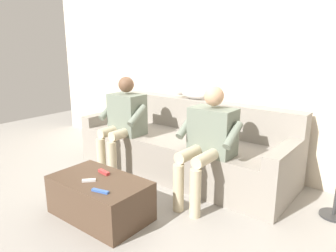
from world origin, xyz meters
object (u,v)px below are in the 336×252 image
at_px(person_left_seated, 208,138).
at_px(remote_red, 104,172).
at_px(remote_white, 89,180).
at_px(cat_on_backrest, 192,93).
at_px(coffee_table, 100,198).
at_px(person_right_seated, 124,119).
at_px(couch, 185,148).
at_px(remote_blue, 100,191).

xyz_separation_m(person_left_seated, remote_red, (0.63, 0.73, -0.26)).
bearing_deg(remote_white, remote_red, -128.46).
bearing_deg(cat_on_backrest, coffee_table, 94.20).
height_order(coffee_table, remote_red, remote_red).
bearing_deg(person_left_seated, person_right_seated, -1.23).
bearing_deg(couch, remote_red, 87.09).
xyz_separation_m(person_left_seated, cat_on_backrest, (0.69, -0.74, 0.26)).
distance_m(person_left_seated, remote_blue, 1.10).
relative_size(coffee_table, remote_red, 6.30).
distance_m(cat_on_backrest, remote_red, 1.56).
height_order(person_right_seated, remote_white, person_right_seated).
xyz_separation_m(couch, remote_white, (0.03, 1.37, 0.07)).
bearing_deg(remote_red, remote_blue, -36.92).
height_order(person_left_seated, cat_on_backrest, person_left_seated).
bearing_deg(remote_blue, couch, -95.86).
bearing_deg(person_left_seated, remote_blue, 69.53).
relative_size(person_right_seated, cat_on_backrest, 1.92).
bearing_deg(remote_blue, person_right_seated, -66.69).
distance_m(remote_white, remote_blue, 0.24).
distance_m(person_left_seated, remote_white, 1.13).
bearing_deg(remote_white, coffee_table, -157.95).
bearing_deg(remote_blue, person_left_seated, -124.22).
height_order(person_left_seated, remote_red, person_left_seated).
distance_m(person_left_seated, cat_on_backrest, 1.04).
relative_size(person_left_seated, cat_on_backrest, 1.90).
height_order(cat_on_backrest, remote_white, cat_on_backrest).
xyz_separation_m(couch, coffee_table, (0.00, 1.28, -0.12)).
relative_size(person_right_seated, remote_red, 8.09).
bearing_deg(person_left_seated, cat_on_backrest, -47.06).
bearing_deg(person_left_seated, coffee_table, 55.83).
relative_size(coffee_table, person_left_seated, 0.78).
height_order(person_left_seated, remote_white, person_left_seated).
bearing_deg(coffee_table, remote_white, 68.93).
bearing_deg(remote_red, remote_white, -73.08).
relative_size(person_left_seated, remote_blue, 7.35).
xyz_separation_m(person_right_seated, remote_white, (-0.54, 0.95, -0.27)).
xyz_separation_m(coffee_table, cat_on_backrest, (0.12, -1.58, 0.71)).
bearing_deg(coffee_table, couch, -90.00).
xyz_separation_m(couch, remote_red, (0.06, 1.18, 0.07)).
relative_size(cat_on_backrest, remote_white, 5.18).
xyz_separation_m(coffee_table, person_right_seated, (0.57, -0.87, 0.46)).
distance_m(coffee_table, person_right_seated, 1.13).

